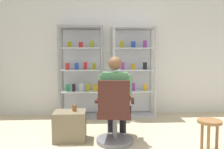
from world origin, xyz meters
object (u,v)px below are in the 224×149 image
at_px(storage_crate, 70,126).
at_px(display_cabinet_right, 133,71).
at_px(display_cabinet_left, 81,72).
at_px(wooden_stool, 209,127).
at_px(seated_shopkeeper, 116,94).
at_px(office_chair, 115,118).
at_px(tea_glass, 74,108).

bearing_deg(storage_crate, display_cabinet_right, 50.13).
relative_size(display_cabinet_left, wooden_stool, 4.34).
xyz_separation_m(display_cabinet_right, seated_shopkeeper, (-0.48, -1.44, -0.25)).
xyz_separation_m(display_cabinet_right, storage_crate, (-1.18, -1.41, -0.74)).
xyz_separation_m(display_cabinet_left, wooden_stool, (1.85, -1.95, -0.61)).
distance_m(display_cabinet_left, office_chair, 1.80).
height_order(display_cabinet_right, office_chair, display_cabinet_right).
bearing_deg(display_cabinet_right, storage_crate, -129.87).
xyz_separation_m(storage_crate, tea_glass, (0.07, 0.02, 0.27)).
bearing_deg(seated_shopkeeper, storage_crate, 177.55).
xyz_separation_m(display_cabinet_left, seated_shopkeeper, (0.62, -1.44, -0.25)).
xyz_separation_m(display_cabinet_right, wooden_stool, (0.75, -1.95, -0.61)).
bearing_deg(wooden_stool, storage_crate, 164.33).
bearing_deg(display_cabinet_left, storage_crate, -93.19).
relative_size(display_cabinet_left, office_chair, 1.98).
distance_m(display_cabinet_left, seated_shopkeeper, 1.59).
bearing_deg(display_cabinet_left, display_cabinet_right, -0.01).
bearing_deg(wooden_stool, office_chair, 164.40).
bearing_deg(office_chair, storage_crate, 164.20).
height_order(display_cabinet_left, wooden_stool, display_cabinet_left).
bearing_deg(wooden_stool, display_cabinet_right, 111.08).
distance_m(display_cabinet_right, storage_crate, 1.98).
distance_m(tea_glass, wooden_stool, 1.95).
bearing_deg(display_cabinet_right, wooden_stool, -68.92).
bearing_deg(seated_shopkeeper, tea_glass, 175.77).
relative_size(office_chair, storage_crate, 1.99).
distance_m(storage_crate, tea_glass, 0.28).
distance_m(office_chair, storage_crate, 0.72).
bearing_deg(office_chair, seated_shopkeeper, 81.60).
relative_size(office_chair, tea_glass, 10.36).
bearing_deg(tea_glass, display_cabinet_right, 51.51).
xyz_separation_m(tea_glass, wooden_stool, (1.86, -0.56, -0.15)).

